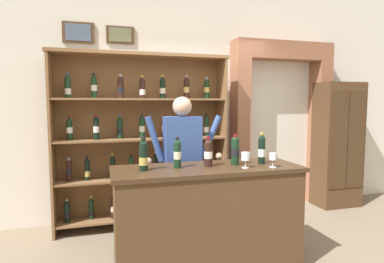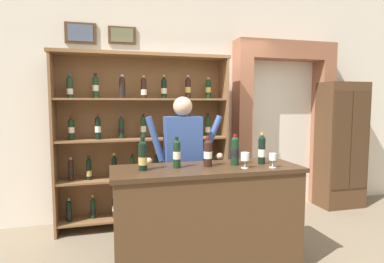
# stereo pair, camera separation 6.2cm
# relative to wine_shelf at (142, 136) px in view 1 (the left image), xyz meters

# --- Properties ---
(back_wall) EXTENTS (12.00, 0.19, 3.51)m
(back_wall) POSITION_rel_wine_shelf_xyz_m (0.52, 0.38, 0.57)
(back_wall) COLOR silver
(back_wall) RESTS_ON ground
(wine_shelf) EXTENTS (2.23, 0.37, 2.23)m
(wine_shelf) POSITION_rel_wine_shelf_xyz_m (0.00, 0.00, 0.00)
(wine_shelf) COLOR brown
(wine_shelf) RESTS_ON ground
(archway_doorway) EXTENTS (1.57, 0.45, 2.52)m
(archway_doorway) POSITION_rel_wine_shelf_xyz_m (2.13, 0.25, 0.22)
(archway_doorway) COLOR #935B42
(archway_doorway) RESTS_ON ground
(side_cabinet) EXTENTS (0.67, 0.42, 1.92)m
(side_cabinet) POSITION_rel_wine_shelf_xyz_m (3.03, -0.02, -0.22)
(side_cabinet) COLOR #4C331E
(side_cabinet) RESTS_ON ground
(tasting_counter) EXTENTS (1.79, 0.63, 1.01)m
(tasting_counter) POSITION_rel_wine_shelf_xyz_m (0.46, -1.29, -0.68)
(tasting_counter) COLOR #4C331E
(tasting_counter) RESTS_ON ground
(shopkeeper) EXTENTS (0.91, 0.22, 1.68)m
(shopkeeper) POSITION_rel_wine_shelf_xyz_m (0.37, -0.67, -0.14)
(shopkeeper) COLOR #2D3347
(shopkeeper) RESTS_ON ground
(tasting_bottle_prosecco) EXTENTS (0.08, 0.08, 0.30)m
(tasting_bottle_prosecco) POSITION_rel_wine_shelf_xyz_m (-0.14, -1.29, -0.03)
(tasting_bottle_prosecco) COLOR black
(tasting_bottle_prosecco) RESTS_ON tasting_counter
(tasting_bottle_super_tuscan) EXTENTS (0.07, 0.07, 0.29)m
(tasting_bottle_super_tuscan) POSITION_rel_wine_shelf_xyz_m (0.17, -1.26, -0.03)
(tasting_bottle_super_tuscan) COLOR black
(tasting_bottle_super_tuscan) RESTS_ON tasting_counter
(tasting_bottle_bianco) EXTENTS (0.08, 0.08, 0.29)m
(tasting_bottle_bianco) POSITION_rel_wine_shelf_xyz_m (0.47, -1.27, -0.04)
(tasting_bottle_bianco) COLOR black
(tasting_bottle_bianco) RESTS_ON tasting_counter
(tasting_bottle_vin_santo) EXTENTS (0.08, 0.08, 0.30)m
(tasting_bottle_vin_santo) POSITION_rel_wine_shelf_xyz_m (0.75, -1.27, -0.02)
(tasting_bottle_vin_santo) COLOR black
(tasting_bottle_vin_santo) RESTS_ON tasting_counter
(tasting_bottle_chianti) EXTENTS (0.07, 0.07, 0.31)m
(tasting_bottle_chianti) POSITION_rel_wine_shelf_xyz_m (1.03, -1.28, -0.03)
(tasting_bottle_chianti) COLOR black
(tasting_bottle_chianti) RESTS_ON tasting_counter
(wine_glass_spare) EXTENTS (0.08, 0.08, 0.15)m
(wine_glass_spare) POSITION_rel_wine_shelf_xyz_m (0.78, -1.44, -0.07)
(wine_glass_spare) COLOR silver
(wine_glass_spare) RESTS_ON tasting_counter
(wine_glass_left) EXTENTS (0.07, 0.07, 0.14)m
(wine_glass_left) POSITION_rel_wine_shelf_xyz_m (1.04, -1.49, -0.08)
(wine_glass_left) COLOR silver
(wine_glass_left) RESTS_ON tasting_counter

